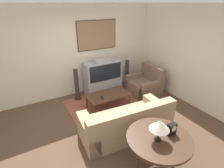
% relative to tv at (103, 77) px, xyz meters
% --- Properties ---
extents(ground_plane, '(12.00, 12.00, 0.00)m').
position_rel_tv_xyz_m(ground_plane, '(-0.74, -1.76, -0.54)').
color(ground_plane, brown).
extents(wall_back, '(12.00, 0.10, 2.70)m').
position_rel_tv_xyz_m(wall_back, '(-0.72, 0.37, 0.82)').
color(wall_back, beige).
rests_on(wall_back, ground_plane).
extents(wall_right, '(0.06, 12.00, 2.70)m').
position_rel_tv_xyz_m(wall_right, '(1.89, -1.76, 0.81)').
color(wall_right, beige).
rests_on(wall_right, ground_plane).
extents(area_rug, '(1.97, 1.86, 0.01)m').
position_rel_tv_xyz_m(area_rug, '(-0.37, -0.90, -0.53)').
color(area_rug, brown).
rests_on(area_rug, ground_plane).
extents(tv, '(1.17, 0.46, 1.14)m').
position_rel_tv_xyz_m(tv, '(0.00, 0.00, 0.00)').
color(tv, '#9E9EA3').
rests_on(tv, ground_plane).
extents(couch, '(2.04, 1.02, 0.81)m').
position_rel_tv_xyz_m(couch, '(-0.47, -2.08, -0.25)').
color(couch, tan).
rests_on(couch, ground_plane).
extents(armchair, '(0.87, 1.00, 0.88)m').
position_rel_tv_xyz_m(armchair, '(1.19, -0.69, -0.26)').
color(armchair, brown).
rests_on(armchair, ground_plane).
extents(coffee_table, '(1.18, 0.61, 0.41)m').
position_rel_tv_xyz_m(coffee_table, '(-0.29, -0.90, -0.17)').
color(coffee_table, '#472D1E').
rests_on(coffee_table, ground_plane).
extents(console_table, '(1.07, 1.07, 0.72)m').
position_rel_tv_xyz_m(console_table, '(-0.54, -3.11, 0.12)').
color(console_table, '#472D1E').
rests_on(console_table, ground_plane).
extents(table_lamp, '(0.31, 0.31, 0.37)m').
position_rel_tv_xyz_m(table_lamp, '(-0.60, -3.14, 0.47)').
color(table_lamp, black).
rests_on(table_lamp, console_table).
extents(mantel_clock, '(0.15, 0.10, 0.20)m').
position_rel_tv_xyz_m(mantel_clock, '(-0.31, -3.14, 0.29)').
color(mantel_clock, black).
rests_on(mantel_clock, console_table).
extents(remote, '(0.08, 0.17, 0.02)m').
position_rel_tv_xyz_m(remote, '(-0.53, -1.02, -0.12)').
color(remote, black).
rests_on(remote, coffee_table).
extents(speaker_tower_left, '(0.21, 0.21, 0.97)m').
position_rel_tv_xyz_m(speaker_tower_left, '(-0.89, -0.05, -0.08)').
color(speaker_tower_left, black).
rests_on(speaker_tower_left, ground_plane).
extents(speaker_tower_right, '(0.21, 0.21, 0.97)m').
position_rel_tv_xyz_m(speaker_tower_right, '(0.89, -0.05, -0.08)').
color(speaker_tower_right, black).
rests_on(speaker_tower_right, ground_plane).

